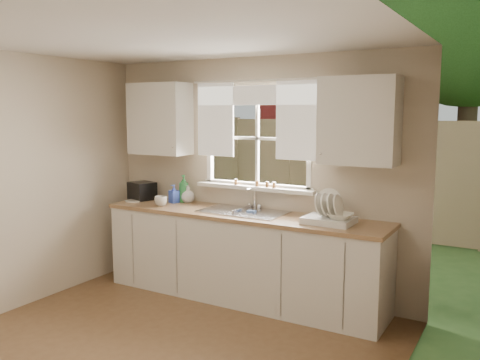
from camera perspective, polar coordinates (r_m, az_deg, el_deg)
The scene contains 20 objects.
room_walls at distance 3.74m, azimuth -13.28°, elevation -3.28°, with size 3.62×4.02×2.50m.
ceiling at distance 3.76m, azimuth -13.19°, elevation 16.12°, with size 3.60×4.00×0.02m, color silver.
window at distance 5.38m, azimuth 1.87°, elevation 2.93°, with size 1.38×0.16×1.06m.
curtains at distance 5.32m, azimuth 1.63°, elevation 7.70°, with size 1.50×0.03×0.81m.
base_cabinets at distance 5.30m, azimuth 0.16°, elevation -8.72°, with size 3.00×0.62×0.87m, color silver.
countertop at distance 5.19m, azimuth 0.17°, elevation -3.90°, with size 3.04×0.65×0.04m, color #916D48.
upper_cabinet_left at distance 5.86m, azimuth -8.99°, elevation 6.80°, with size 0.70×0.33×0.80m, color silver.
upper_cabinet_right at distance 4.76m, azimuth 13.24°, elevation 6.48°, with size 0.70×0.33×0.80m, color silver.
wall_outlet at distance 5.07m, azimuth 10.57°, elevation -2.13°, with size 0.08×0.01×0.12m, color beige.
sill_jars at distance 5.34m, azimuth 2.07°, elevation -0.42°, with size 0.50×0.04×0.06m.
backyard at distance 11.42m, azimuth 20.62°, elevation 14.95°, with size 20.00×10.00×6.13m.
sink at distance 5.23m, azimuth 0.34°, elevation -4.40°, with size 0.88×0.52×0.40m.
dish_rack at distance 4.77m, azimuth 9.96°, elevation -3.96°, with size 0.45×0.34×0.31m.
bowl at distance 4.68m, azimuth 11.20°, elevation -4.01°, with size 0.23×0.23×0.06m, color white.
soap_bottle_a at distance 5.80m, azimuth -6.33°, elevation -0.96°, with size 0.12×0.12×0.31m, color #2A803C.
soap_bottle_b at distance 5.77m, azimuth -7.42°, elevation -1.53°, with size 0.09×0.10×0.21m, color blue.
soap_bottle_c at distance 5.77m, azimuth -5.87°, elevation -1.58°, with size 0.15×0.15×0.19m, color beige.
saucer at distance 5.96m, azimuth -11.85°, elevation -2.29°, with size 0.19×0.19×0.01m, color silver.
cup at distance 5.60m, azimuth -8.89°, elevation -2.35°, with size 0.14×0.14×0.11m, color beige.
black_appliance at distance 6.05m, azimuth -10.93°, elevation -1.19°, with size 0.28×0.24×0.20m, color black.
Camera 1 is at (2.53, -2.73, 1.94)m, focal length 38.00 mm.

